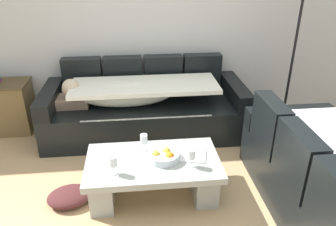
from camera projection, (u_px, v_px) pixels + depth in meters
ground_plane at (163, 225)px, 2.75m from camera, size 14.00×14.00×0.00m
back_wall at (146, 15)px, 4.07m from camera, size 9.00×0.10×2.70m
couch_along_wall at (142, 108)px, 4.04m from camera, size 2.41×0.92×0.88m
couch_near_window at (335, 190)px, 2.64m from camera, size 0.92×2.02×0.88m
coffee_table at (153, 173)px, 3.00m from camera, size 1.20×0.68×0.38m
fruit_bowl at (164, 156)px, 2.93m from camera, size 0.28×0.28×0.10m
wine_glass_near_left at (113, 162)px, 2.71m from camera, size 0.07×0.07×0.17m
wine_glass_near_right at (191, 155)px, 2.81m from camera, size 0.07×0.07×0.17m
wine_glass_far_back at (144, 139)px, 3.04m from camera, size 0.07×0.07×0.17m
open_magazine at (190, 156)px, 3.00m from camera, size 0.32×0.27×0.01m
side_cabinet at (2, 107)px, 4.08m from camera, size 0.72×0.44×0.64m
floor_lamp at (293, 41)px, 3.88m from camera, size 0.33×0.31×1.95m
crumpled_garment at (70, 196)px, 2.98m from camera, size 0.45×0.39×0.12m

